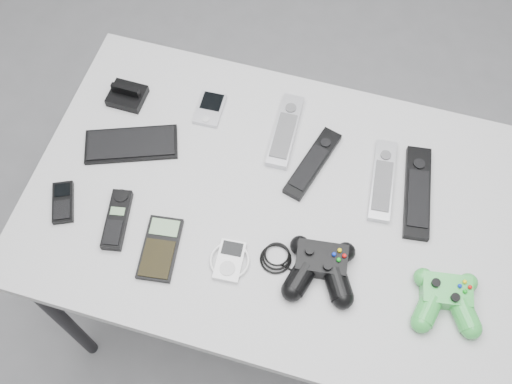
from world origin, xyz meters
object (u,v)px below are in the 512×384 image
(pda_keyboard, at_px, (131,144))
(mp3_player, at_px, (230,261))
(cordless_handset, at_px, (117,219))
(remote_silver_b, at_px, (383,180))
(remote_silver_a, at_px, (285,130))
(remote_black_a, at_px, (313,163))
(calculator, at_px, (160,248))
(remote_black_b, at_px, (418,192))
(controller_green, at_px, (446,298))
(controller_black, at_px, (321,267))
(pda, at_px, (210,109))
(mobile_phone, at_px, (63,202))
(desk, at_px, (274,214))

(pda_keyboard, distance_m, mp3_player, 0.39)
(cordless_handset, bearing_deg, remote_silver_b, 14.90)
(cordless_handset, bearing_deg, remote_silver_a, 37.34)
(remote_black_a, relative_size, calculator, 1.36)
(remote_black_a, distance_m, remote_black_b, 0.25)
(controller_green, bearing_deg, controller_black, 172.36)
(remote_black_a, height_order, calculator, remote_black_a)
(pda, bearing_deg, mobile_phone, -127.72)
(desk, bearing_deg, remote_silver_b, 27.74)
(mp3_player, bearing_deg, remote_silver_a, 80.72)
(remote_black_b, height_order, remote_silver_b, remote_black_b)
(remote_black_a, bearing_deg, mobile_phone, -137.93)
(controller_black, relative_size, controller_green, 1.69)
(desk, relative_size, remote_black_a, 5.58)
(remote_black_b, bearing_deg, pda_keyboard, 177.71)
(pda_keyboard, bearing_deg, pda, 24.40)
(calculator, bearing_deg, pda_keyboard, 116.84)
(remote_silver_a, bearing_deg, remote_black_b, -15.45)
(remote_silver_b, height_order, mobile_phone, remote_silver_b)
(calculator, distance_m, controller_green, 0.63)
(pda_keyboard, xyz_separation_m, remote_black_b, (0.69, 0.06, 0.00))
(desk, xyz_separation_m, remote_silver_a, (-0.03, 0.19, 0.08))
(remote_black_a, distance_m, controller_black, 0.27)
(remote_silver_b, distance_m, controller_green, 0.31)
(remote_silver_a, relative_size, remote_silver_b, 0.98)
(remote_black_b, relative_size, mp3_player, 2.51)
(desk, relative_size, calculator, 7.60)
(calculator, xyz_separation_m, controller_black, (0.35, 0.05, 0.02))
(desk, xyz_separation_m, cordless_handset, (-0.33, -0.15, 0.08))
(remote_silver_a, bearing_deg, mp3_player, -97.02)
(remote_silver_b, distance_m, controller_black, 0.27)
(pda_keyboard, height_order, controller_green, controller_green)
(calculator, bearing_deg, remote_silver_b, 27.06)
(mobile_phone, relative_size, controller_black, 0.39)
(mp3_player, distance_m, controller_black, 0.20)
(remote_silver_b, xyz_separation_m, controller_green, (0.18, -0.25, 0.01))
(remote_silver_b, relative_size, controller_green, 1.38)
(remote_black_b, height_order, mobile_phone, remote_black_b)
(desk, relative_size, pda_keyboard, 5.14)
(mobile_phone, height_order, cordless_handset, cordless_handset)
(cordless_handset, bearing_deg, remote_black_a, 23.70)
(remote_black_a, bearing_deg, controller_green, -19.93)
(remote_silver_b, bearing_deg, mobile_phone, -164.63)
(remote_silver_a, xyz_separation_m, cordless_handset, (-0.31, -0.34, -0.00))
(pda, distance_m, mobile_phone, 0.42)
(remote_silver_a, relative_size, remote_black_b, 0.88)
(mp3_player, height_order, controller_black, controller_black)
(mobile_phone, bearing_deg, pda, 30.61)
(mobile_phone, bearing_deg, remote_black_a, 2.13)
(pda, height_order, calculator, same)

